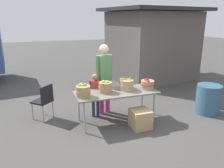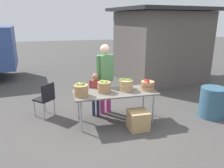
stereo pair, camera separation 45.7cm
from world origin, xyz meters
The scene contains 12 objects.
ground_plane centered at (0.00, 0.00, 0.00)m, with size 40.00×40.00×0.00m, color #474442.
market_table centered at (0.00, 0.00, 0.71)m, with size 1.90×0.76×0.75m.
apple_basket_green_0 centered at (-0.79, -0.07, 0.88)m, with size 0.33×0.33×0.30m.
apple_basket_green_1 centered at (-0.25, 0.05, 0.88)m, with size 0.32×0.32×0.29m.
apple_basket_green_2 centered at (0.27, 0.04, 0.89)m, with size 0.34×0.34×0.29m.
apple_basket_red_0 centered at (0.78, -0.04, 0.86)m, with size 0.33×0.33×0.26m.
vendor_adult centered at (-0.11, 0.57, 1.04)m, with size 0.46×0.31×1.77m.
child_customer centered at (-0.38, 0.44, 0.65)m, with size 0.28×0.19×1.10m.
food_kiosk centered at (2.73, 3.29, 1.38)m, with size 3.97×3.49×2.74m.
folding_chair centered at (-1.59, 0.72, 0.51)m, with size 0.57×0.57×0.86m.
trash_barrel centered at (2.41, -0.31, 0.38)m, with size 0.61×0.61×0.76m, color #335972.
produce_crate centered at (0.41, -0.47, 0.21)m, with size 0.42×0.42×0.42m, color tan.
Camera 2 is at (-1.24, -4.63, 2.39)m, focal length 35.33 mm.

